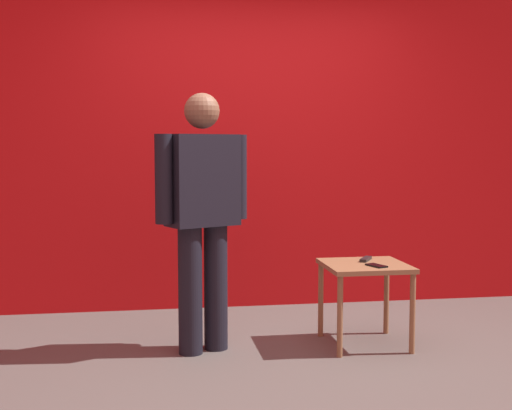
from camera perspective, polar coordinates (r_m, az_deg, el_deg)
The scene contains 6 objects.
ground_plane at distance 4.08m, azimuth 2.96°, elevation -13.68°, with size 12.00×12.00×0.00m, color #59544F.
back_wall_red at distance 5.53m, azimuth -0.65°, elevation 5.04°, with size 5.33×0.12×2.62m, color red.
standing_person at distance 4.28m, azimuth -4.50°, elevation -0.28°, with size 0.63×0.38×1.63m.
side_table at distance 4.52m, azimuth 9.11°, elevation -5.85°, with size 0.53×0.53×0.54m.
cell_phone at distance 4.41m, azimuth 10.04°, elevation -5.02°, with size 0.07×0.14×0.01m, color black.
tv_remote at distance 4.62m, azimuth 9.17°, elevation -4.49°, with size 0.04×0.17×0.02m, color black.
Camera 1 is at (-0.81, -3.78, 1.30)m, focal length 47.79 mm.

